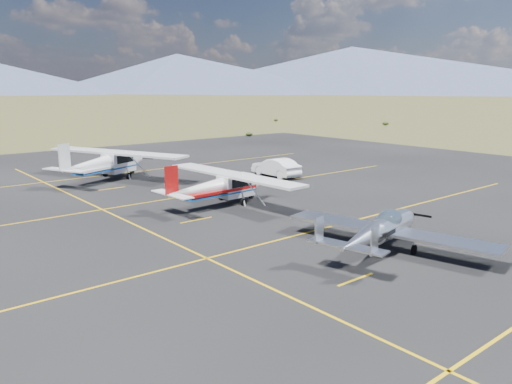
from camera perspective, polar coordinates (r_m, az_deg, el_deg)
name	(u,v)px	position (r m, az deg, el deg)	size (l,w,h in m)	color
ground	(338,242)	(23.64, 9.39, -5.68)	(1600.00, 1600.00, 0.00)	#383D1C
apron	(245,213)	(28.53, -1.22, -2.44)	(72.00, 72.00, 0.02)	black
aircraft_low_wing	(382,230)	(22.45, 14.23, -4.18)	(7.06, 9.69, 2.10)	silver
aircraft_cessna	(219,186)	(30.16, -4.20, 0.74)	(6.66, 11.09, 2.80)	silver
aircraft_plain	(105,162)	(39.95, -16.84, 3.29)	(9.18, 12.25, 3.21)	white
sedan	(276,167)	(40.02, 2.28, 2.84)	(1.57, 4.51, 1.49)	white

